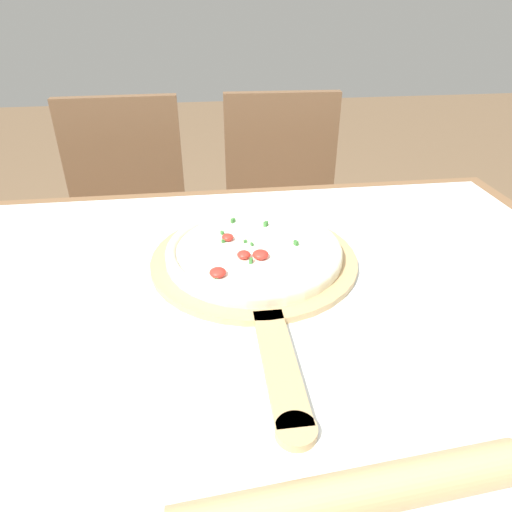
{
  "coord_description": "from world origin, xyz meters",
  "views": [
    {
      "loc": [
        -0.04,
        -0.61,
        1.18
      ],
      "look_at": [
        0.05,
        0.08,
        0.77
      ],
      "focal_mm": 32.0,
      "sensor_mm": 36.0,
      "label": 1
    }
  ],
  "objects_px": {
    "pizza": "(254,250)",
    "rolling_pin": "(353,494)",
    "chair_right": "(283,211)",
    "pizza_peel": "(256,266)",
    "chair_left": "(129,219)"
  },
  "relations": [
    {
      "from": "pizza",
      "to": "chair_right",
      "type": "height_order",
      "value": "chair_right"
    },
    {
      "from": "rolling_pin",
      "to": "chair_left",
      "type": "xyz_separation_m",
      "value": [
        -0.37,
        1.16,
        -0.25
      ]
    },
    {
      "from": "pizza_peel",
      "to": "pizza",
      "type": "height_order",
      "value": "pizza"
    },
    {
      "from": "pizza",
      "to": "pizza_peel",
      "type": "bearing_deg",
      "value": -89.32
    },
    {
      "from": "pizza",
      "to": "chair_right",
      "type": "bearing_deg",
      "value": 74.8
    },
    {
      "from": "pizza_peel",
      "to": "chair_left",
      "type": "relative_size",
      "value": 0.67
    },
    {
      "from": "pizza_peel",
      "to": "chair_right",
      "type": "bearing_deg",
      "value": 75.29
    },
    {
      "from": "rolling_pin",
      "to": "chair_right",
      "type": "height_order",
      "value": "chair_right"
    },
    {
      "from": "pizza_peel",
      "to": "pizza",
      "type": "bearing_deg",
      "value": 90.68
    },
    {
      "from": "chair_left",
      "to": "chair_right",
      "type": "relative_size",
      "value": 1.0
    },
    {
      "from": "pizza_peel",
      "to": "pizza",
      "type": "relative_size",
      "value": 1.85
    },
    {
      "from": "chair_left",
      "to": "chair_right",
      "type": "bearing_deg",
      "value": -1.35
    },
    {
      "from": "chair_left",
      "to": "rolling_pin",
      "type": "bearing_deg",
      "value": -73.67
    },
    {
      "from": "pizza",
      "to": "chair_left",
      "type": "distance_m",
      "value": 0.8
    },
    {
      "from": "pizza",
      "to": "rolling_pin",
      "type": "xyz_separation_m",
      "value": [
        0.04,
        -0.47,
        -0.0
      ]
    }
  ]
}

